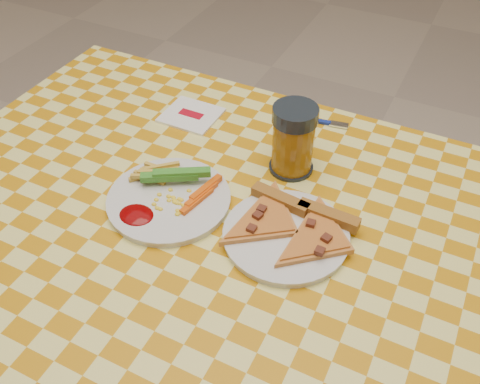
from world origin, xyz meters
name	(u,v)px	position (x,y,z in m)	size (l,w,h in m)	color
table	(230,251)	(0.00, 0.00, 0.68)	(1.28, 0.88, 0.76)	silver
plate_left	(169,201)	(-0.13, 0.00, 0.76)	(0.23, 0.23, 0.01)	silver
plate_right	(286,236)	(0.10, 0.01, 0.76)	(0.22, 0.22, 0.01)	silver
fries_veggies	(169,187)	(-0.14, 0.02, 0.78)	(0.20, 0.18, 0.04)	gold
pizza_slices	(292,225)	(0.11, 0.03, 0.78)	(0.25, 0.23, 0.02)	#C67D3C
drink_glass	(293,140)	(0.04, 0.20, 0.83)	(0.09, 0.09, 0.14)	black
napkin	(191,115)	(-0.23, 0.27, 0.76)	(0.12, 0.11, 0.01)	white
fork	(320,121)	(0.04, 0.37, 0.76)	(0.13, 0.04, 0.01)	navy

